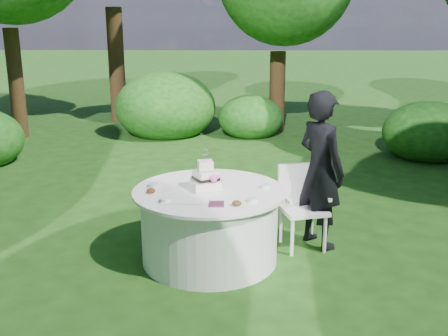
{
  "coord_description": "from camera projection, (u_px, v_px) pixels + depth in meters",
  "views": [
    {
      "loc": [
        0.23,
        -5.05,
        2.42
      ],
      "look_at": [
        0.15,
        0.0,
        1.0
      ],
      "focal_mm": 42.0,
      "sensor_mm": 36.0,
      "label": 1
    }
  ],
  "objects": [
    {
      "name": "petal_cups",
      "position": [
        192.0,
        197.0,
        5.02
      ],
      "size": [
        0.94,
        0.45,
        0.05
      ],
      "color": "#562D16",
      "rests_on": "table"
    },
    {
      "name": "votives",
      "position": [
        209.0,
        192.0,
        5.16
      ],
      "size": [
        1.26,
        0.57,
        0.04
      ],
      "color": "silver",
      "rests_on": "table"
    },
    {
      "name": "cake",
      "position": [
        206.0,
        178.0,
        5.31
      ],
      "size": [
        0.34,
        0.34,
        0.41
      ],
      "color": "white",
      "rests_on": "table"
    },
    {
      "name": "napkins",
      "position": [
        216.0,
        204.0,
        4.87
      ],
      "size": [
        0.14,
        0.14,
        0.02
      ],
      "primitive_type": "cube",
      "color": "#4E2138",
      "rests_on": "table"
    },
    {
      "name": "chair",
      "position": [
        301.0,
        200.0,
        5.75
      ],
      "size": [
        0.56,
        0.55,
        0.91
      ],
      "color": "silver",
      "rests_on": "ground"
    },
    {
      "name": "ground",
      "position": [
        210.0,
        259.0,
        5.52
      ],
      "size": [
        80.0,
        80.0,
        0.0
      ],
      "primitive_type": "plane",
      "color": "#1B3A0F",
      "rests_on": "ground"
    },
    {
      "name": "table",
      "position": [
        210.0,
        225.0,
        5.41
      ],
      "size": [
        1.56,
        1.56,
        0.77
      ],
      "color": "silver",
      "rests_on": "ground"
    },
    {
      "name": "guest",
      "position": [
        321.0,
        170.0,
        5.67
      ],
      "size": [
        0.7,
        0.75,
        1.73
      ],
      "primitive_type": "imported",
      "rotation": [
        0.0,
        0.0,
        2.17
      ],
      "color": "black",
      "rests_on": "ground"
    },
    {
      "name": "feather_plume",
      "position": [
        183.0,
        203.0,
        4.89
      ],
      "size": [
        0.48,
        0.07,
        0.01
      ],
      "primitive_type": "ellipsoid",
      "color": "white",
      "rests_on": "table"
    }
  ]
}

